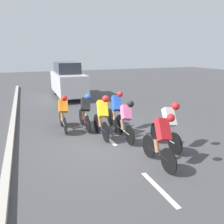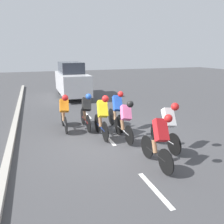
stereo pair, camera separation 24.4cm
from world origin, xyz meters
name	(u,v)px [view 2 (the right image)]	position (x,y,z in m)	size (l,w,h in m)	color
ground_plane	(110,140)	(0.00, 0.00, 0.00)	(60.00, 60.00, 0.00)	#424244
lane_stripe_near	(155,189)	(0.00, 3.02, 0.00)	(0.12, 1.40, 0.01)	white
lane_stripe_mid	(108,138)	(0.00, -0.18, 0.00)	(0.12, 1.40, 0.01)	white
lane_stripe_far	(87,115)	(0.00, -3.38, 0.00)	(0.12, 1.40, 0.01)	white
curb	(9,149)	(3.20, -0.18, 0.07)	(0.20, 27.56, 0.14)	#A8A399
cyclist_red	(159,139)	(-0.61, 2.13, 0.78)	(0.41, 1.62, 1.50)	black
cyclist_pink	(125,119)	(-0.50, 0.17, 0.76)	(0.41, 1.64, 1.44)	black
cyclist_orange	(64,111)	(1.31, -1.55, 0.77)	(0.38, 1.63, 1.45)	black
cyclist_black	(86,110)	(0.48, -1.44, 0.76)	(0.40, 1.67, 1.45)	black
cyclist_white	(168,124)	(-1.43, 1.28, 0.82)	(0.39, 1.68, 1.54)	black
cyclist_blue	(117,110)	(-0.62, -0.94, 0.81)	(0.39, 1.70, 1.56)	black
cyclist_yellow	(102,115)	(0.16, -0.34, 0.82)	(0.39, 1.65, 1.56)	black
support_car	(72,80)	(-0.11, -8.00, 1.15)	(1.70, 4.48, 2.31)	black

